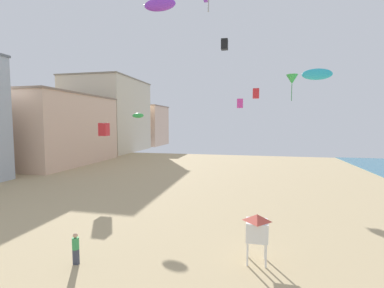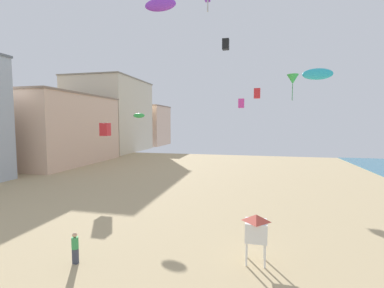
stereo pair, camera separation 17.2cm
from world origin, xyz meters
The scene contains 13 objects.
boardwalk_hotel_mid centered at (-28.96, 40.95, 6.11)m, with size 16.83×20.54×12.22m.
boardwalk_hotel_far centered at (-28.96, 62.38, 9.08)m, with size 15.39×19.90×18.15m.
boardwalk_hotel_distant centered at (-28.96, 81.59, 6.34)m, with size 16.01×13.77×12.67m.
kite_flyer centered at (-1.88, 11.49, 0.92)m, with size 0.34×0.34×1.64m.
lifeguard_stand centered at (7.15, 13.70, 1.84)m, with size 1.10×1.10×2.55m.
kite_magenta_box centered at (5.25, 36.82, 9.86)m, with size 0.78×0.78×1.22m.
kite_green_delta centered at (10.01, 23.59, 10.82)m, with size 0.95×0.95×2.15m.
kite_red_box centered at (7.26, 33.02, 10.73)m, with size 0.74×0.74×1.17m.
kite_red_box_2 centered at (-10.10, 28.27, 6.46)m, with size 0.96×0.96×1.50m.
kite_cyan_parafoil centered at (11.23, 20.44, 10.64)m, with size 2.03×0.56×0.79m.
kite_black_box centered at (3.19, 35.75, 17.46)m, with size 0.86×0.86×1.35m.
kite_green_parafoil centered at (-5.39, 27.38, 8.04)m, with size 1.34×0.37×0.52m.
kite_purple_parafoil centered at (-0.97, 22.24, 17.23)m, with size 2.77×0.77×1.08m.
Camera 2 is at (6.95, -0.02, 7.24)m, focal length 24.95 mm.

